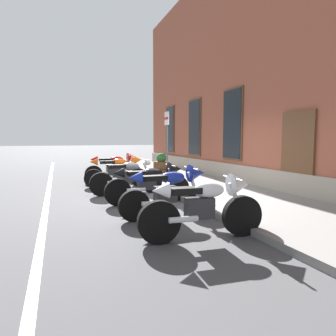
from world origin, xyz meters
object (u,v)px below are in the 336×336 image
object	(u,v)px
motorcycle_red_sport	(116,166)
motorcycle_black_sport	(152,181)
motorcycle_blue_sport	(171,189)
motorcycle_white_sport	(207,204)
motorcycle_orange_sport	(119,169)
motorcycle_grey_naked	(128,177)
barrel_planter	(161,166)
parking_sign	(167,136)

from	to	relation	value
motorcycle_red_sport	motorcycle_black_sport	bearing A→B (deg)	2.13
motorcycle_black_sport	motorcycle_blue_sport	world-z (taller)	motorcycle_blue_sport
motorcycle_white_sport	motorcycle_orange_sport	bearing A→B (deg)	-177.26
motorcycle_grey_naked	motorcycle_blue_sport	world-z (taller)	motorcycle_blue_sport
motorcycle_black_sport	motorcycle_blue_sport	size ratio (longest dim) A/B	1.09
motorcycle_blue_sport	barrel_planter	distance (m)	5.93
motorcycle_grey_naked	parking_sign	xyz separation A→B (m)	(-1.15, 1.63, 1.18)
motorcycle_grey_naked	motorcycle_white_sport	xyz separation A→B (m)	(4.21, 0.30, 0.07)
motorcycle_black_sport	parking_sign	world-z (taller)	parking_sign
motorcycle_blue_sport	barrel_planter	xyz separation A→B (m)	(-5.66, 1.77, -0.08)
motorcycle_black_sport	barrel_planter	bearing A→B (deg)	157.71
motorcycle_orange_sport	barrel_planter	bearing A→B (deg)	125.37
motorcycle_red_sport	motorcycle_blue_sport	xyz separation A→B (m)	(5.40, 0.10, -0.00)
motorcycle_red_sport	motorcycle_orange_sport	distance (m)	1.15
motorcycle_grey_naked	barrel_planter	bearing A→B (deg)	144.65
motorcycle_black_sport	parking_sign	size ratio (longest dim) A/B	0.91
motorcycle_white_sport	parking_sign	world-z (taller)	parking_sign
motorcycle_red_sport	motorcycle_grey_naked	distance (m)	2.59
motorcycle_white_sport	parking_sign	bearing A→B (deg)	166.08
motorcycle_blue_sport	parking_sign	world-z (taller)	parking_sign
motorcycle_grey_naked	barrel_planter	xyz separation A→B (m)	(-2.85, 2.02, 0.00)
parking_sign	barrel_planter	size ratio (longest dim) A/B	2.64
motorcycle_grey_naked	motorcycle_black_sport	size ratio (longest dim) A/B	0.97
motorcycle_black_sport	motorcycle_blue_sport	bearing A→B (deg)	-1.87
motorcycle_orange_sport	motorcycle_grey_naked	bearing A→B (deg)	-1.35
motorcycle_black_sport	motorcycle_white_sport	xyz separation A→B (m)	(2.87, 0.00, 0.01)
motorcycle_black_sport	motorcycle_white_sport	distance (m)	2.87
motorcycle_blue_sport	motorcycle_red_sport	bearing A→B (deg)	-178.96
parking_sign	motorcycle_red_sport	bearing A→B (deg)	-134.11
motorcycle_orange_sport	motorcycle_white_sport	bearing A→B (deg)	2.74
motorcycle_blue_sport	parking_sign	distance (m)	4.34
motorcycle_blue_sport	motorcycle_grey_naked	bearing A→B (deg)	-174.86
barrel_planter	parking_sign	bearing A→B (deg)	-12.84
motorcycle_white_sport	barrel_planter	distance (m)	7.27
motorcycle_red_sport	motorcycle_white_sport	world-z (taller)	motorcycle_red_sport
motorcycle_orange_sport	motorcycle_black_sport	distance (m)	2.80
motorcycle_blue_sport	motorcycle_white_sport	xyz separation A→B (m)	(1.40, 0.05, -0.01)
motorcycle_red_sport	barrel_planter	xyz separation A→B (m)	(-0.26, 1.86, -0.09)
motorcycle_orange_sport	motorcycle_white_sport	distance (m)	5.66
parking_sign	motorcycle_orange_sport	bearing A→B (deg)	-100.12
motorcycle_grey_naked	motorcycle_blue_sport	size ratio (longest dim) A/B	1.06
motorcycle_grey_naked	motorcycle_red_sport	bearing A→B (deg)	176.56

